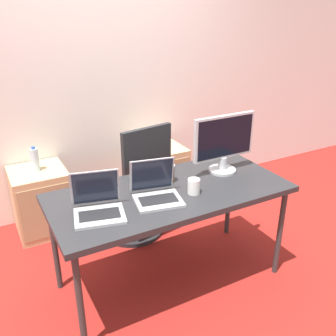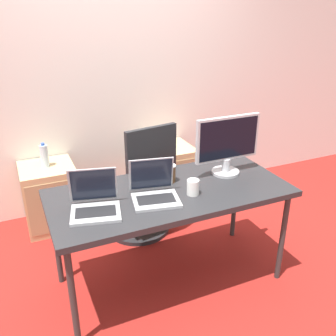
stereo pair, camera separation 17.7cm
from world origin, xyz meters
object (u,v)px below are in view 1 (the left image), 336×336
monitor (224,143)px  laptop_left (156,192)px  cabinet_left (41,201)px  cabinet_right (159,174)px  coffee_cup_white (194,186)px  water_bottle (35,160)px  office_chair (136,196)px  coffee_cup_brown (169,173)px  laptop_right (98,206)px  mouse (194,183)px

monitor → laptop_left: bearing=-166.7°
cabinet_left → cabinet_right: (1.18, 0.00, 0.00)m
cabinet_left → monitor: bearing=-42.0°
cabinet_left → coffee_cup_white: bearing=-57.5°
water_bottle → office_chair: bearing=-33.3°
water_bottle → coffee_cup_white: size_ratio=2.11×
monitor → coffee_cup_brown: bearing=175.0°
cabinet_right → coffee_cup_white: bearing=-107.1°
coffee_cup_white → monitor: bearing=27.7°
laptop_left → monitor: monitor is taller
office_chair → laptop_right: office_chair is taller
cabinet_left → coffee_cup_brown: coffee_cup_brown is taller
monitor → mouse: bearing=-162.2°
cabinet_right → laptop_right: (-1.02, -1.20, 0.51)m
water_bottle → coffee_cup_brown: (0.74, -1.02, 0.12)m
mouse → coffee_cup_brown: (-0.12, 0.14, 0.05)m
laptop_left → mouse: (0.32, 0.05, -0.04)m
mouse → water_bottle: bearing=126.7°
laptop_right → coffee_cup_white: laptop_right is taller
laptop_left → laptop_right: 0.39m
office_chair → laptop_left: office_chair is taller
office_chair → coffee_cup_brown: size_ratio=8.25×
monitor → coffee_cup_brown: (-0.43, 0.04, -0.16)m
office_chair → coffee_cup_brown: bearing=-87.4°
cabinet_right → coffee_cup_white: (-0.38, -1.25, 0.51)m
office_chair → cabinet_right: bearing=44.8°
coffee_cup_white → cabinet_right: bearing=72.9°
laptop_right → mouse: bearing=3.9°
cabinet_left → cabinet_right: 1.18m
office_chair → coffee_cup_white: 0.89m
mouse → laptop_left: bearing=-171.3°
monitor → coffee_cup_white: monitor is taller
mouse → coffee_cup_white: size_ratio=0.59×
coffee_cup_white → mouse: bearing=56.7°
laptop_left → laptop_right: size_ratio=0.98×
water_bottle → laptop_right: bearing=-82.6°
cabinet_left → cabinet_right: bearing=0.0°
laptop_left → cabinet_left: bearing=114.4°
office_chair → cabinet_left: office_chair is taller
office_chair → monitor: 0.95m
mouse → coffee_cup_brown: 0.19m
cabinet_left → coffee_cup_brown: 1.36m
water_bottle → monitor: 1.60m
mouse → coffee_cup_white: coffee_cup_white is taller
laptop_right → coffee_cup_brown: 0.61m
monitor → office_chair: bearing=128.0°
cabinet_right → water_bottle: (-1.18, 0.00, 0.40)m
cabinet_right → mouse: mouse is taller
cabinet_right → laptop_right: laptop_right is taller
cabinet_left → water_bottle: 0.40m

